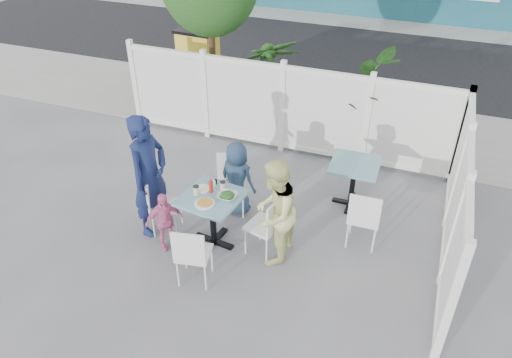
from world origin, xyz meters
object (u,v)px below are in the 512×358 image
(chair_left, at_px, (160,201))
(boy, at_px, (237,178))
(chair_near, at_px, (192,252))
(woman, at_px, (274,213))
(man, at_px, (149,176))
(utility_cabinet, at_px, (199,65))
(chair_right, at_px, (269,223))
(main_table, at_px, (212,207))
(toddler, at_px, (164,221))
(chair_back, at_px, (231,179))
(spare_table, at_px, (354,173))

(chair_left, bearing_deg, boy, 119.74)
(chair_left, height_order, chair_near, chair_near)
(woman, relative_size, boy, 1.29)
(chair_near, bearing_deg, man, 130.79)
(utility_cabinet, distance_m, woman, 5.30)
(chair_left, bearing_deg, utility_cabinet, -175.25)
(chair_right, xyz_separation_m, chair_near, (-0.69, -0.84, -0.01))
(chair_right, distance_m, boy, 1.05)
(main_table, height_order, woman, woman)
(boy, xyz_separation_m, toddler, (-0.60, -1.09, -0.14))
(chair_right, relative_size, boy, 0.79)
(chair_left, distance_m, toddler, 0.38)
(main_table, relative_size, chair_near, 0.95)
(chair_right, height_order, man, man)
(chair_left, distance_m, chair_right, 1.57)
(chair_back, bearing_deg, toddler, 45.20)
(spare_table, bearing_deg, woman, -116.02)
(main_table, xyz_separation_m, chair_left, (-0.79, 0.00, -0.11))
(main_table, relative_size, man, 0.47)
(spare_table, height_order, boy, boy)
(spare_table, bearing_deg, chair_left, -147.44)
(main_table, height_order, man, man)
(woman, xyz_separation_m, boy, (-0.83, 0.77, -0.17))
(main_table, relative_size, toddler, 0.96)
(chair_near, xyz_separation_m, man, (-1.00, 0.79, 0.38))
(chair_right, height_order, chair_near, chair_right)
(main_table, bearing_deg, utility_cabinet, 117.72)
(utility_cabinet, distance_m, chair_right, 5.23)
(utility_cabinet, bearing_deg, main_table, -58.50)
(spare_table, bearing_deg, chair_near, -123.13)
(utility_cabinet, bearing_deg, chair_left, -67.36)
(boy, bearing_deg, main_table, 99.20)
(main_table, distance_m, spare_table, 2.21)
(spare_table, bearing_deg, chair_back, -156.83)
(chair_near, distance_m, man, 1.33)
(man, distance_m, woman, 1.78)
(main_table, height_order, spare_table, main_table)
(chair_left, relative_size, chair_back, 0.96)
(utility_cabinet, xyz_separation_m, man, (1.35, -4.30, 0.20))
(chair_right, bearing_deg, main_table, 108.00)
(main_table, distance_m, chair_right, 0.78)
(utility_cabinet, height_order, main_table, utility_cabinet)
(main_table, distance_m, chair_near, 0.80)
(chair_back, distance_m, man, 1.22)
(main_table, height_order, boy, boy)
(spare_table, xyz_separation_m, toddler, (-2.17, -1.83, -0.13))
(main_table, bearing_deg, man, 179.64)
(chair_left, distance_m, chair_back, 1.09)
(utility_cabinet, distance_m, chair_left, 4.55)
(utility_cabinet, height_order, woman, woman)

